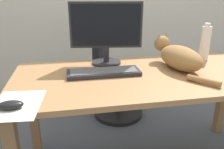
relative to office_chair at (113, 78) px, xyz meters
The scene contains 8 objects.
desk 0.81m from the office_chair, 83.68° to the right, with size 1.66×0.74×0.70m.
office_chair is the anchor object (origin of this frame).
monitor 0.76m from the office_chair, 106.13° to the right, with size 0.48×0.20×0.41m.
keyboard 0.82m from the office_chair, 105.35° to the right, with size 0.44×0.15×0.03m.
cat 0.85m from the office_chair, 67.23° to the right, with size 0.25×0.61×0.20m.
computer_mouse 1.31m from the office_chair, 121.35° to the right, with size 0.11×0.06×0.04m, color black.
paper_sheet 1.27m from the office_chair, 121.44° to the right, with size 0.21×0.30×0.00m, color white.
water_bottle 0.90m from the office_chair, 43.72° to the right, with size 0.07×0.07×0.26m.
Camera 1 is at (-0.48, -1.27, 1.18)m, focal length 37.13 mm.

